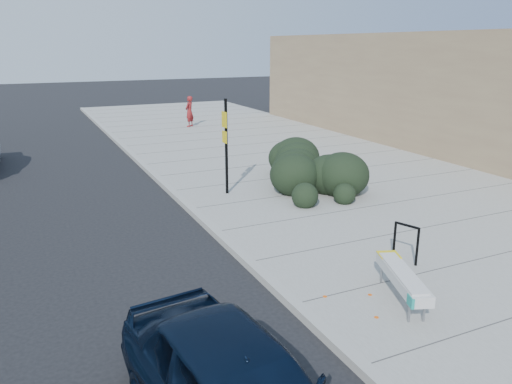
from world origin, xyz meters
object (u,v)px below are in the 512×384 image
at_px(bench, 402,277).
at_px(bike_rack, 406,239).
at_px(pedestrian, 189,111).
at_px(sign_post, 226,141).

height_order(bench, bike_rack, bike_rack).
relative_size(bike_rack, pedestrian, 0.50).
relative_size(sign_post, pedestrian, 1.72).
relative_size(bench, pedestrian, 1.13).
bearing_deg(bike_rack, sign_post, 83.19).
bearing_deg(bench, bike_rack, 67.38).
xyz_separation_m(bike_rack, pedestrian, (1.52, 19.60, 0.34)).
bearing_deg(sign_post, bike_rack, -77.88).
xyz_separation_m(bench, sign_post, (-0.32, 7.70, 1.19)).
bearing_deg(bench, pedestrian, 103.14).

